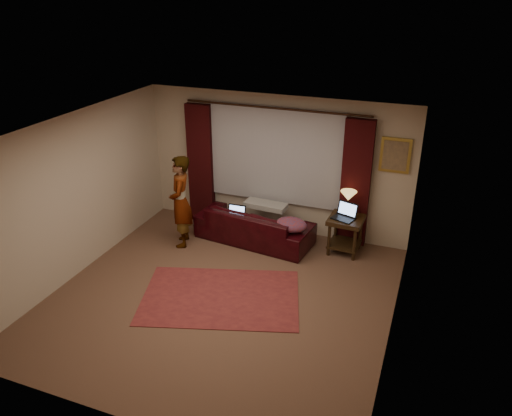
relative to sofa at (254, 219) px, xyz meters
The scene contains 20 objects.
floor 1.94m from the sofa, 84.20° to the right, with size 5.00×5.00×0.01m, color brown.
ceiling 2.87m from the sofa, 84.20° to the right, with size 5.00×5.00×0.02m, color silver.
wall_back 1.09m from the sofa, 73.02° to the left, with size 5.00×0.02×2.60m, color #BEAE96.
wall_front 4.47m from the sofa, 87.51° to the right, with size 5.00×0.02×2.60m, color #BEAE96.
wall_left 3.10m from the sofa, 140.91° to the right, with size 0.02×5.00×2.60m, color #BEAE96.
wall_right 3.39m from the sofa, 34.89° to the right, with size 0.02×5.00×2.60m, color #BEAE96.
sheer_curtain 1.22m from the sofa, 71.34° to the left, with size 2.50×0.05×1.80m, color #A1A1A9.
drape_left 1.59m from the sofa, 158.57° to the left, with size 0.50×0.14×2.30m, color black.
drape_right 1.92m from the sofa, 16.91° to the left, with size 0.50×0.14×2.30m, color black.
curtain_rod 2.02m from the sofa, 69.66° to the left, with size 0.04×0.04×3.40m, color black.
picture_frame 2.71m from the sofa, 14.54° to the left, with size 0.50×0.04×0.60m, color #B1943C.
sofa is the anchor object (origin of this frame).
throw_blanket 0.52m from the sofa, 62.74° to the left, with size 0.78×0.31×0.09m, color gray.
clothing_pile 0.80m from the sofa, 15.24° to the right, with size 0.55×0.43×0.23m, color brown.
laptop_sofa 0.38m from the sofa, 154.66° to the right, with size 0.33×0.36×0.24m, color black, non-canonical shape.
area_rug 1.94m from the sofa, 84.79° to the right, with size 2.37×1.58×0.01m, color maroon.
end_table 1.65m from the sofa, ahead, with size 0.58×0.58×0.67m, color black.
tiffany_lamp 1.71m from the sofa, ahead, with size 0.28×0.28×0.45m, color #9B9B39, non-canonical shape.
laptop_table 1.64m from the sofa, ahead, with size 0.37×0.40×0.27m, color black, non-canonical shape.
person 1.37m from the sofa, 153.73° to the right, with size 0.49×0.49×1.68m, color gray.
Camera 1 is at (2.75, -5.74, 4.43)m, focal length 35.00 mm.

